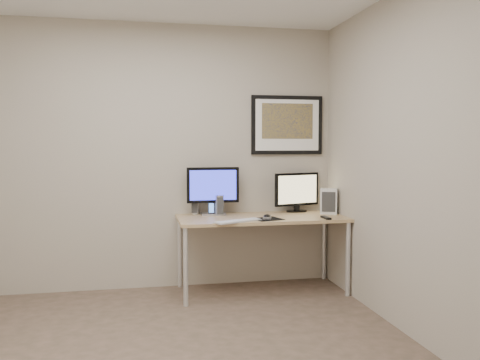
{
  "coord_description": "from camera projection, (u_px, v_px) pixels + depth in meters",
  "views": [
    {
      "loc": [
        -0.16,
        -3.35,
        1.43
      ],
      "look_at": [
        0.74,
        1.1,
        1.1
      ],
      "focal_mm": 38.0,
      "sensor_mm": 36.0,
      "label": 1
    }
  ],
  "objects": [
    {
      "name": "mouse",
      "position": [
        267.0,
        216.0,
        4.72
      ],
      "size": [
        0.1,
        0.13,
        0.04
      ],
      "primitive_type": "ellipsoid",
      "rotation": [
        0.0,
        0.0,
        -0.29
      ],
      "color": "black",
      "rests_on": "mousepad"
    },
    {
      "name": "fan_unit",
      "position": [
        329.0,
        201.0,
        5.07
      ],
      "size": [
        0.2,
        0.18,
        0.25
      ],
      "primitive_type": "cube",
      "rotation": [
        0.0,
        0.0,
        -0.41
      ],
      "color": "silver",
      "rests_on": "desk"
    },
    {
      "name": "speaker_right",
      "position": [
        220.0,
        205.0,
        4.94
      ],
      "size": [
        0.08,
        0.08,
        0.2
      ],
      "primitive_type": "cylinder",
      "rotation": [
        0.0,
        0.0,
        -0.0
      ],
      "color": "#B0B0B5",
      "rests_on": "desk"
    },
    {
      "name": "floor",
      "position": [
        165.0,
        357.0,
        3.41
      ],
      "size": [
        3.6,
        3.6,
        0.0
      ],
      "primitive_type": "plane",
      "color": "#4C412F",
      "rests_on": "ground"
    },
    {
      "name": "speaker_left",
      "position": [
        195.0,
        204.0,
        5.04
      ],
      "size": [
        0.1,
        0.1,
        0.2
      ],
      "primitive_type": "cylinder",
      "rotation": [
        0.0,
        0.0,
        -0.25
      ],
      "color": "#B0B0B5",
      "rests_on": "desk"
    },
    {
      "name": "framed_art",
      "position": [
        287.0,
        125.0,
        5.21
      ],
      "size": [
        0.75,
        0.04,
        0.6
      ],
      "color": "black",
      "rests_on": "room"
    },
    {
      "name": "room",
      "position": [
        159.0,
        115.0,
        3.73
      ],
      "size": [
        3.6,
        3.6,
        3.6
      ],
      "color": "white",
      "rests_on": "ground"
    },
    {
      "name": "monitor_large",
      "position": [
        213.0,
        188.0,
        4.99
      ],
      "size": [
        0.51,
        0.17,
        0.47
      ],
      "rotation": [
        0.0,
        0.0,
        -0.0
      ],
      "color": "#B0B0B5",
      "rests_on": "desk"
    },
    {
      "name": "mousepad",
      "position": [
        267.0,
        219.0,
        4.71
      ],
      "size": [
        0.3,
        0.29,
        0.0
      ],
      "primitive_type": "cube",
      "rotation": [
        0.0,
        0.0,
        0.29
      ],
      "color": "black",
      "rests_on": "desk"
    },
    {
      "name": "remote",
      "position": [
        326.0,
        217.0,
        4.74
      ],
      "size": [
        0.05,
        0.17,
        0.02
      ],
      "primitive_type": "cube",
      "rotation": [
        0.0,
        0.0,
        -0.0
      ],
      "color": "black",
      "rests_on": "desk"
    },
    {
      "name": "monitor_tv",
      "position": [
        297.0,
        191.0,
        5.19
      ],
      "size": [
        0.5,
        0.17,
        0.4
      ],
      "rotation": [
        0.0,
        0.0,
        0.29
      ],
      "color": "black",
      "rests_on": "desk"
    },
    {
      "name": "keyboard",
      "position": [
        238.0,
        221.0,
        4.55
      ],
      "size": [
        0.46,
        0.3,
        0.02
      ],
      "primitive_type": "cube",
      "rotation": [
        0.0,
        0.0,
        0.43
      ],
      "color": "silver",
      "rests_on": "desk"
    },
    {
      "name": "desk",
      "position": [
        261.0,
        223.0,
        4.88
      ],
      "size": [
        1.6,
        0.7,
        0.73
      ],
      "color": "olive",
      "rests_on": "floor"
    },
    {
      "name": "phone_dock",
      "position": [
        211.0,
        209.0,
        4.96
      ],
      "size": [
        0.08,
        0.08,
        0.13
      ],
      "primitive_type": "cube",
      "rotation": [
        0.0,
        0.0,
        -0.31
      ],
      "color": "black",
      "rests_on": "desk"
    }
  ]
}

